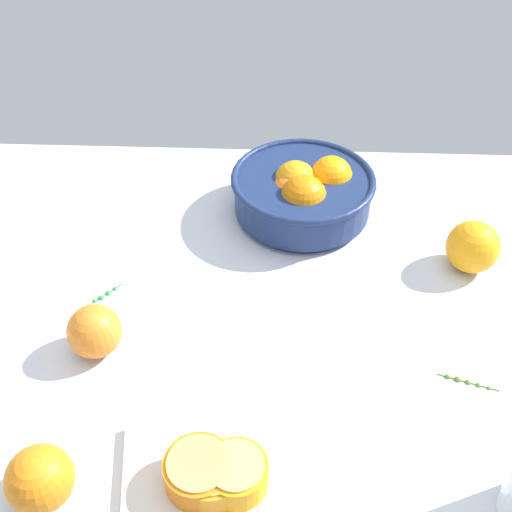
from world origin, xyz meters
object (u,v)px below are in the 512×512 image
fruit_bowl (303,192)px  cutting_board (245,490)px  orange_half_0 (236,474)px  loose_orange_3 (40,479)px  orange_half_1 (212,475)px  loose_orange_0 (95,331)px  orange_half_2 (199,472)px  loose_orange_2 (473,247)px

fruit_bowl → cutting_board: bearing=-97.8°
orange_half_0 → loose_orange_3: loose_orange_3 is taller
cutting_board → orange_half_1: (-3.88, 0.31, 2.47)cm
loose_orange_0 → orange_half_2: bearing=-50.1°
cutting_board → orange_half_2: size_ratio=3.46×
cutting_board → orange_half_2: 6.01cm
orange_half_0 → loose_orange_2: bearing=48.5°
fruit_bowl → loose_orange_2: bearing=-25.7°
orange_half_0 → loose_orange_0: 29.25cm
orange_half_0 → orange_half_2: bearing=179.0°
fruit_bowl → orange_half_1: (-11.22, -53.21, -1.78)cm
cutting_board → orange_half_0: size_ratio=3.81×
orange_half_2 → loose_orange_0: (-16.83, 20.15, 0.60)cm
orange_half_1 → loose_orange_3: size_ratio=0.99×
cutting_board → orange_half_1: size_ratio=3.67×
loose_orange_0 → loose_orange_2: bearing=19.3°
orange_half_1 → loose_orange_3: loose_orange_3 is taller
cutting_board → loose_orange_2: size_ratio=3.36×
loose_orange_2 → orange_half_0: bearing=-131.5°
orange_half_1 → loose_orange_0: 27.48cm
fruit_bowl → loose_orange_0: (-29.53, -32.74, -1.01)cm
orange_half_0 → orange_half_2: (-4.30, 0.07, 0.00)cm
loose_orange_2 → loose_orange_3: (-57.51, -41.95, -0.33)cm
loose_orange_3 → orange_half_1: bearing=5.0°
fruit_bowl → cutting_board: size_ratio=0.88×
fruit_bowl → orange_half_2: fruit_bowl is taller
orange_half_0 → orange_half_2: size_ratio=0.91×
orange_half_1 → loose_orange_2: loose_orange_2 is taller
orange_half_0 → loose_orange_3: size_ratio=0.96×
fruit_bowl → orange_half_2: 54.41cm
fruit_bowl → loose_orange_0: size_ratio=3.28×
loose_orange_2 → loose_orange_3: loose_orange_2 is taller
orange_half_1 → orange_half_2: 1.53cm
fruit_bowl → orange_half_0: fruit_bowl is taller
cutting_board → orange_half_0: 2.90cm
loose_orange_0 → loose_orange_3: (-1.02, -22.17, 0.08)cm
orange_half_0 → orange_half_1: bearing=-174.8°
orange_half_1 → loose_orange_3: bearing=-175.0°
orange_half_2 → orange_half_0: bearing=-1.0°
loose_orange_3 → fruit_bowl: bearing=60.9°
loose_orange_2 → loose_orange_3: 71.19cm
cutting_board → loose_orange_3: loose_orange_3 is taller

